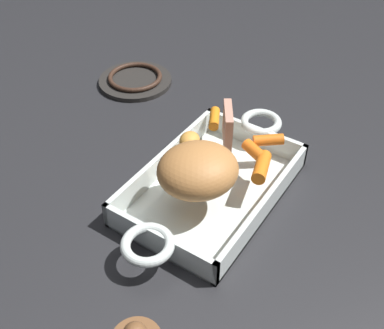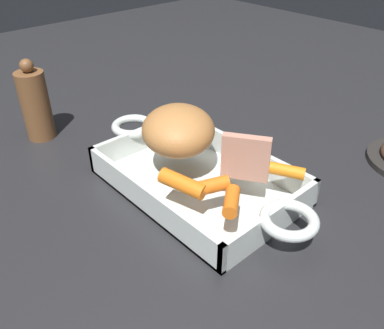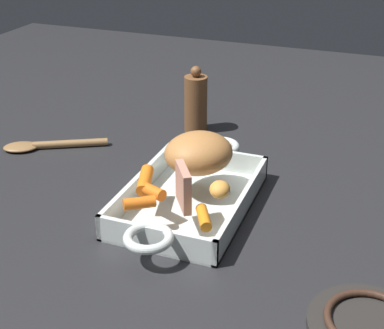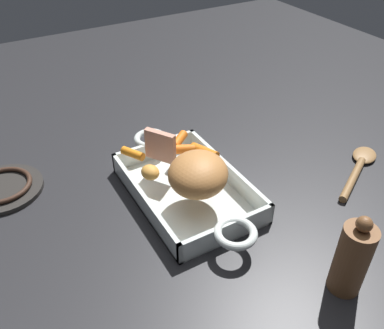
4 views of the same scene
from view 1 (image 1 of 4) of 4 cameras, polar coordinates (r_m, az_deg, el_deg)
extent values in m
plane|color=#232326|center=(0.80, 2.42, -3.55)|extent=(2.28, 2.28, 0.00)
cube|color=silver|center=(0.80, 2.43, -3.32)|extent=(0.31, 0.21, 0.01)
cube|color=silver|center=(0.75, 8.95, -5.19)|extent=(0.31, 0.01, 0.05)
cube|color=silver|center=(0.83, -3.42, 0.32)|extent=(0.31, 0.01, 0.05)
cube|color=silver|center=(0.70, -4.18, -9.53)|extent=(0.01, 0.21, 0.05)
cube|color=silver|center=(0.89, 7.65, 3.37)|extent=(0.01, 0.21, 0.05)
torus|color=silver|center=(0.67, -5.47, -9.73)|extent=(0.08, 0.08, 0.02)
torus|color=silver|center=(0.89, 8.46, 5.15)|extent=(0.08, 0.08, 0.02)
ellipsoid|color=#B5763E|center=(0.71, 0.82, -0.73)|extent=(0.17, 0.17, 0.07)
cube|color=tan|center=(0.80, 4.39, 4.67)|extent=(0.07, 0.05, 0.07)
cylinder|color=orange|center=(0.82, 9.34, 2.98)|extent=(0.05, 0.05, 0.02)
cylinder|color=orange|center=(0.86, 2.76, 5.66)|extent=(0.06, 0.04, 0.02)
cylinder|color=orange|center=(0.76, 8.53, -0.29)|extent=(0.07, 0.04, 0.03)
cylinder|color=orange|center=(0.79, 7.76, 1.56)|extent=(0.04, 0.05, 0.02)
ellipsoid|color=gold|center=(0.80, -0.30, 2.96)|extent=(0.05, 0.04, 0.03)
cylinder|color=#282623|center=(1.09, -6.96, 10.15)|extent=(0.17, 0.17, 0.01)
torus|color=#382319|center=(1.08, -7.00, 10.62)|extent=(0.12, 0.12, 0.01)
camera|label=2|loc=(0.90, 40.88, 21.19)|focal=37.60mm
camera|label=3|loc=(1.44, 11.54, 39.40)|focal=52.41mm
camera|label=4|loc=(0.61, -70.12, 17.00)|focal=38.00mm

